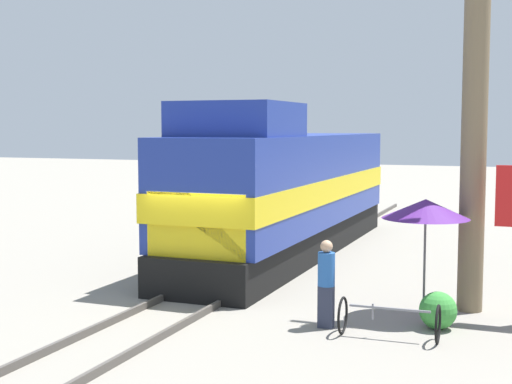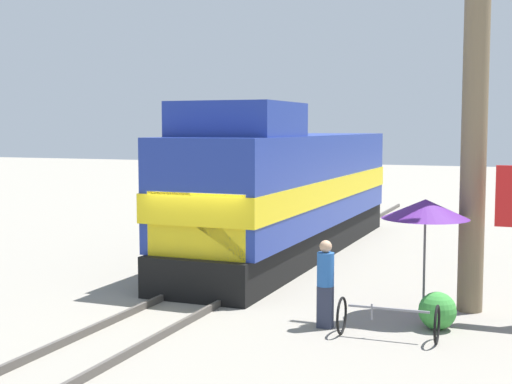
% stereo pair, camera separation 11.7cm
% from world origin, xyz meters
% --- Properties ---
extents(ground_plane, '(120.00, 120.00, 0.00)m').
position_xyz_m(ground_plane, '(0.00, 0.00, 0.00)').
color(ground_plane, gray).
extents(rail_near, '(0.08, 40.76, 0.15)m').
position_xyz_m(rail_near, '(-0.72, 0.00, 0.07)').
color(rail_near, '#4C4742').
rests_on(rail_near, ground_plane).
extents(rail_far, '(0.08, 40.76, 0.15)m').
position_xyz_m(rail_far, '(0.72, 0.00, 0.07)').
color(rail_far, '#4C4742').
rests_on(rail_far, ground_plane).
extents(locomotive, '(2.97, 13.95, 4.60)m').
position_xyz_m(locomotive, '(0.00, 5.48, 1.99)').
color(locomotive, black).
rests_on(locomotive, ground_plane).
extents(utility_pole, '(1.80, 0.54, 8.89)m').
position_xyz_m(utility_pole, '(5.90, 0.62, 4.48)').
color(utility_pole, '#726047').
rests_on(utility_pole, ground_plane).
extents(vendor_umbrella, '(1.82, 1.82, 2.48)m').
position_xyz_m(vendor_umbrella, '(5.04, -0.21, 2.27)').
color(vendor_umbrella, '#4C4C4C').
rests_on(vendor_umbrella, ground_plane).
extents(shrub_cluster, '(0.74, 0.74, 0.74)m').
position_xyz_m(shrub_cluster, '(5.44, -1.11, 0.37)').
color(shrub_cluster, '#388C38').
rests_on(shrub_cluster, ground_plane).
extents(person_bystander, '(0.34, 0.34, 1.75)m').
position_xyz_m(person_bystander, '(3.36, -1.82, 0.96)').
color(person_bystander, '#2D3347').
rests_on(person_bystander, ground_plane).
extents(bicycle, '(1.85, 0.77, 0.73)m').
position_xyz_m(bicycle, '(4.67, -2.11, 0.37)').
color(bicycle, black).
rests_on(bicycle, ground_plane).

